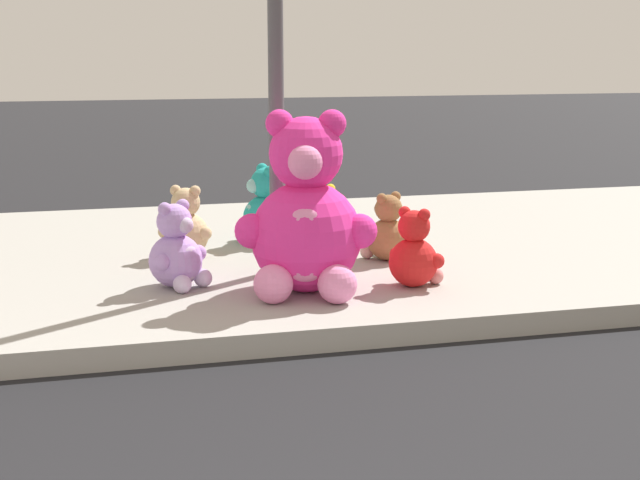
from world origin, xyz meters
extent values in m
cube|color=#9E9B93|center=(0.00, 5.20, 0.07)|extent=(28.00, 4.40, 0.15)
cylinder|color=#4C4C51|center=(1.00, 4.40, 1.75)|extent=(0.11, 0.11, 3.20)
sphere|color=#F22D93|center=(1.08, 3.85, 0.52)|extent=(0.75, 0.75, 0.75)
ellipsoid|color=pink|center=(1.02, 3.59, 0.52)|extent=(0.44, 0.26, 0.49)
sphere|color=#F22D93|center=(1.08, 3.85, 1.08)|extent=(0.49, 0.49, 0.49)
sphere|color=pink|center=(1.03, 3.65, 1.05)|extent=(0.22, 0.22, 0.22)
sphere|color=#F22D93|center=(1.25, 3.81, 1.28)|extent=(0.19, 0.19, 0.19)
sphere|color=#F22D93|center=(1.40, 3.67, 0.58)|extent=(0.23, 0.23, 0.23)
sphere|color=pink|center=(1.20, 3.49, 0.28)|extent=(0.26, 0.26, 0.26)
sphere|color=#F22D93|center=(0.92, 3.89, 1.28)|extent=(0.19, 0.19, 0.19)
sphere|color=#F22D93|center=(0.72, 3.85, 0.58)|extent=(0.23, 0.23, 0.23)
sphere|color=pink|center=(0.81, 3.59, 0.28)|extent=(0.26, 0.26, 0.26)
sphere|color=#B28CD8|center=(0.24, 4.16, 0.33)|extent=(0.37, 0.37, 0.37)
ellipsoid|color=silver|center=(0.32, 4.06, 0.33)|extent=(0.21, 0.19, 0.24)
sphere|color=#B28CD8|center=(0.24, 4.16, 0.61)|extent=(0.24, 0.24, 0.24)
sphere|color=silver|center=(0.30, 4.09, 0.59)|extent=(0.11, 0.11, 0.11)
sphere|color=#B28CD8|center=(0.30, 4.22, 0.70)|extent=(0.09, 0.09, 0.09)
sphere|color=#B28CD8|center=(0.40, 4.24, 0.36)|extent=(0.11, 0.11, 0.11)
sphere|color=silver|center=(0.42, 4.11, 0.21)|extent=(0.13, 0.13, 0.13)
sphere|color=#B28CD8|center=(0.17, 4.11, 0.70)|extent=(0.09, 0.09, 0.09)
sphere|color=#B28CD8|center=(0.13, 4.02, 0.36)|extent=(0.11, 0.11, 0.11)
sphere|color=silver|center=(0.26, 3.98, 0.21)|extent=(0.13, 0.13, 0.13)
sphere|color=teal|center=(1.12, 5.43, 0.35)|extent=(0.40, 0.40, 0.40)
ellipsoid|color=#7BBFBC|center=(0.97, 5.41, 0.35)|extent=(0.13, 0.23, 0.26)
sphere|color=teal|center=(1.12, 5.43, 0.65)|extent=(0.26, 0.26, 0.26)
sphere|color=#7BBFBC|center=(1.01, 5.41, 0.64)|extent=(0.12, 0.12, 0.12)
sphere|color=teal|center=(1.13, 5.34, 0.76)|extent=(0.10, 0.10, 0.10)
sphere|color=teal|center=(1.10, 5.24, 0.38)|extent=(0.13, 0.13, 0.13)
sphere|color=#7BBFBC|center=(0.97, 5.29, 0.22)|extent=(0.14, 0.14, 0.14)
sphere|color=teal|center=(1.10, 5.53, 0.76)|extent=(0.10, 0.10, 0.10)
sphere|color=teal|center=(1.03, 5.61, 0.38)|extent=(0.13, 0.13, 0.13)
sphere|color=#7BBFBC|center=(0.93, 5.51, 0.22)|extent=(0.14, 0.14, 0.14)
sphere|color=red|center=(1.82, 3.77, 0.32)|extent=(0.34, 0.34, 0.34)
ellipsoid|color=#DB7B7B|center=(1.92, 3.85, 0.32)|extent=(0.17, 0.19, 0.22)
sphere|color=red|center=(1.82, 3.77, 0.57)|extent=(0.22, 0.22, 0.22)
sphere|color=#DB7B7B|center=(1.89, 3.83, 0.56)|extent=(0.10, 0.10, 0.10)
sphere|color=red|center=(1.77, 3.83, 0.66)|extent=(0.08, 0.08, 0.08)
sphere|color=red|center=(1.75, 3.93, 0.34)|extent=(0.11, 0.11, 0.11)
sphere|color=#DB7B7B|center=(1.88, 3.94, 0.21)|extent=(0.12, 0.12, 0.12)
sphere|color=red|center=(1.87, 3.71, 0.66)|extent=(0.08, 0.08, 0.08)
sphere|color=red|center=(1.95, 3.67, 0.34)|extent=(0.11, 0.11, 0.11)
sphere|color=#DB7B7B|center=(1.99, 3.79, 0.21)|extent=(0.12, 0.12, 0.12)
sphere|color=olive|center=(1.90, 4.55, 0.31)|extent=(0.32, 0.32, 0.32)
ellipsoid|color=tan|center=(1.85, 4.66, 0.31)|extent=(0.19, 0.14, 0.21)
sphere|color=olive|center=(1.90, 4.55, 0.55)|extent=(0.21, 0.21, 0.21)
sphere|color=tan|center=(1.86, 4.63, 0.54)|extent=(0.10, 0.10, 0.10)
sphere|color=olive|center=(1.83, 4.52, 0.64)|extent=(0.08, 0.08, 0.08)
sphere|color=olive|center=(1.74, 4.52, 0.34)|extent=(0.10, 0.10, 0.10)
sphere|color=tan|center=(1.76, 4.64, 0.21)|extent=(0.11, 0.11, 0.11)
sphere|color=olive|center=(1.97, 4.59, 0.64)|extent=(0.08, 0.08, 0.08)
sphere|color=olive|center=(2.02, 4.66, 0.34)|extent=(0.10, 0.10, 0.10)
sphere|color=tan|center=(1.92, 4.72, 0.21)|extent=(0.11, 0.11, 0.11)
sphere|color=tan|center=(0.41, 5.07, 0.32)|extent=(0.35, 0.35, 0.35)
ellipsoid|color=beige|center=(0.35, 4.95, 0.32)|extent=(0.20, 0.15, 0.23)
sphere|color=tan|center=(0.41, 5.07, 0.58)|extent=(0.23, 0.23, 0.23)
sphere|color=beige|center=(0.37, 4.98, 0.57)|extent=(0.10, 0.10, 0.10)
sphere|color=tan|center=(0.48, 5.03, 0.67)|extent=(0.09, 0.09, 0.09)
sphere|color=tan|center=(0.54, 4.96, 0.35)|extent=(0.11, 0.11, 0.11)
sphere|color=beige|center=(0.43, 4.89, 0.21)|extent=(0.12, 0.12, 0.12)
sphere|color=tan|center=(0.33, 5.10, 0.67)|extent=(0.09, 0.09, 0.09)
sphere|color=tan|center=(0.24, 5.10, 0.35)|extent=(0.11, 0.11, 0.11)
sphere|color=beige|center=(0.26, 4.97, 0.21)|extent=(0.12, 0.12, 0.12)
sphere|color=yellow|center=(1.56, 5.19, 0.31)|extent=(0.31, 0.31, 0.31)
ellipsoid|color=#F0DB80|center=(1.50, 5.28, 0.31)|extent=(0.18, 0.15, 0.20)
sphere|color=yellow|center=(1.56, 5.19, 0.54)|extent=(0.20, 0.20, 0.20)
sphere|color=#F0DB80|center=(1.51, 5.26, 0.52)|extent=(0.09, 0.09, 0.09)
sphere|color=yellow|center=(1.50, 5.15, 0.62)|extent=(0.08, 0.08, 0.08)
sphere|color=yellow|center=(1.41, 5.14, 0.33)|extent=(0.10, 0.10, 0.10)
sphere|color=#F0DB80|center=(1.42, 5.26, 0.20)|extent=(0.11, 0.11, 0.11)
sphere|color=yellow|center=(1.62, 5.23, 0.62)|extent=(0.08, 0.08, 0.08)
sphere|color=yellow|center=(1.66, 5.30, 0.33)|extent=(0.10, 0.10, 0.10)
sphere|color=#F0DB80|center=(1.56, 5.35, 0.20)|extent=(0.11, 0.11, 0.11)
camera|label=1|loc=(-0.25, -1.80, 1.76)|focal=49.81mm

